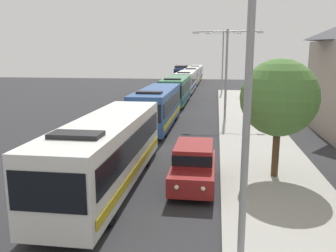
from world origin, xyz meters
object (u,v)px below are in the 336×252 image
object	(u,v)px
bus_fourth_in_line	(186,81)
streetlamp_mid	(226,64)
bus_second_in_line	(157,106)
streetlamp_far	(223,56)
bus_lead	(108,150)
bus_tail_end	(196,72)
roadside_tree	(279,98)
box_truck_oncoming	(181,72)
streetlamp_near	(248,82)
bus_middle	(176,90)
white_suv	(194,163)
bus_rear	(192,76)

from	to	relation	value
bus_fourth_in_line	streetlamp_mid	size ratio (longest dim) A/B	1.56
bus_second_in_line	streetlamp_far	xyz separation A→B (m)	(5.40, 25.39, 3.70)
bus_lead	bus_tail_end	distance (m)	64.90
streetlamp_far	roadside_tree	size ratio (longest dim) A/B	1.60
box_truck_oncoming	streetlamp_near	distance (m)	69.72
bus_fourth_in_line	bus_tail_end	distance (m)	25.90
bus_tail_end	bus_middle	bearing A→B (deg)	-90.00
bus_second_in_line	bus_tail_end	xyz separation A→B (m)	(0.00, 51.96, 0.00)
bus_lead	box_truck_oncoming	xyz separation A→B (m)	(-3.30, 63.98, 0.01)
bus_lead	bus_middle	bearing A→B (deg)	90.00
white_suv	box_truck_oncoming	world-z (taller)	box_truck_oncoming
streetlamp_near	streetlamp_mid	xyz separation A→B (m)	(0.00, 21.72, -0.23)
bus_lead	bus_middle	size ratio (longest dim) A/B	1.03
white_suv	bus_tail_end	bearing A→B (deg)	93.29
bus_middle	white_suv	world-z (taller)	bus_middle
bus_lead	bus_rear	size ratio (longest dim) A/B	1.02
bus_lead	streetlamp_mid	bearing A→B (deg)	72.00
bus_rear	roadside_tree	xyz separation A→B (m)	(7.40, -50.19, 2.14)
bus_middle	streetlamp_near	bearing A→B (deg)	-80.14
bus_tail_end	bus_rear	bearing A→B (deg)	-90.00
bus_middle	bus_tail_end	world-z (taller)	same
bus_rear	streetlamp_near	world-z (taller)	streetlamp_near
streetlamp_mid	roadside_tree	size ratio (longest dim) A/B	1.40
streetlamp_far	bus_fourth_in_line	bearing A→B (deg)	172.94
bus_fourth_in_line	roadside_tree	xyz separation A→B (m)	(7.40, -36.97, 2.14)
streetlamp_near	roadside_tree	xyz separation A→B (m)	(2.01, 7.14, -1.27)
bus_second_in_line	bus_fourth_in_line	xyz separation A→B (m)	(0.00, 26.06, 0.00)
bus_rear	streetlamp_mid	bearing A→B (deg)	-81.38
box_truck_oncoming	bus_fourth_in_line	bearing A→B (deg)	-82.47
bus_middle	streetlamp_mid	xyz separation A→B (m)	(5.40, -9.35, 3.18)
bus_middle	bus_fourth_in_line	distance (m)	13.04
bus_second_in_line	bus_rear	bearing A→B (deg)	90.00
bus_second_in_line	streetlamp_near	world-z (taller)	streetlamp_near
bus_fourth_in_line	streetlamp_near	xyz separation A→B (m)	(5.40, -44.11, 3.40)
box_truck_oncoming	streetlamp_near	bearing A→B (deg)	-82.82
bus_middle	streetlamp_mid	world-z (taller)	streetlamp_mid
bus_rear	bus_tail_end	xyz separation A→B (m)	(0.00, 12.68, 0.00)
bus_middle	roadside_tree	xyz separation A→B (m)	(7.40, -23.93, 2.14)
box_truck_oncoming	bus_tail_end	bearing A→B (deg)	15.66
bus_rear	bus_middle	bearing A→B (deg)	-90.00
bus_lead	box_truck_oncoming	distance (m)	64.06
bus_second_in_line	bus_tail_end	distance (m)	51.96
bus_second_in_line	box_truck_oncoming	bearing A→B (deg)	93.70
streetlamp_far	bus_lead	bearing A→B (deg)	-98.02
white_suv	roadside_tree	bearing A→B (deg)	20.73
bus_fourth_in_line	streetlamp_far	distance (m)	6.58
bus_fourth_in_line	streetlamp_near	world-z (taller)	streetlamp_near
bus_second_in_line	bus_middle	bearing A→B (deg)	90.00
bus_lead	bus_tail_end	world-z (taller)	same
bus_fourth_in_line	streetlamp_mid	distance (m)	23.25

